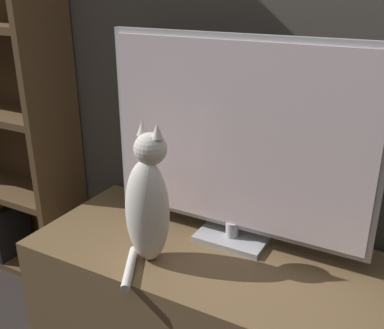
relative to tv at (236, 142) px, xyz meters
The scene contains 3 objects.
tv_stand 0.60m from the tv, 90.84° to the right, with size 1.29×0.55×0.47m.
tv is the anchor object (origin of this frame).
cat 0.34m from the tv, 130.47° to the right, with size 0.16×0.27×0.45m.
Camera 1 is at (0.53, -0.24, 1.30)m, focal length 42.00 mm.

